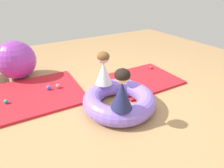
% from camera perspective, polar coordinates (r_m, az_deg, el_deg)
% --- Properties ---
extents(ground_plane, '(8.00, 8.00, 0.00)m').
position_cam_1_polar(ground_plane, '(2.81, 2.99, -7.18)').
color(ground_plane, tan).
extents(gym_mat_near_right, '(1.27, 1.05, 0.04)m').
position_cam_1_polar(gym_mat_near_right, '(3.61, 9.31, 1.45)').
color(gym_mat_near_right, red).
rests_on(gym_mat_near_right, ground).
extents(gym_mat_front, '(1.80, 1.34, 0.04)m').
position_cam_1_polar(gym_mat_front, '(3.33, -24.89, -3.48)').
color(gym_mat_front, red).
rests_on(gym_mat_front, ground).
extents(inflatable_cushion, '(1.06, 1.06, 0.26)m').
position_cam_1_polar(inflatable_cushion, '(2.73, 2.16, -4.96)').
color(inflatable_cushion, '#8466E0').
rests_on(inflatable_cushion, ground).
extents(child_in_white, '(0.30, 0.30, 0.51)m').
position_cam_1_polar(child_in_white, '(2.80, -2.59, 4.73)').
color(child_in_white, white).
rests_on(child_in_white, inflatable_cushion).
extents(child_in_navy, '(0.31, 0.31, 0.52)m').
position_cam_1_polar(child_in_navy, '(2.22, 3.06, -1.77)').
color(child_in_navy, navy).
rests_on(child_in_navy, inflatable_cushion).
extents(play_ball_red, '(0.06, 0.06, 0.06)m').
position_cam_1_polar(play_ball_red, '(4.04, 11.87, 4.98)').
color(play_ball_red, red).
rests_on(play_ball_red, gym_mat_near_right).
extents(play_ball_teal, '(0.06, 0.06, 0.06)m').
position_cam_1_polar(play_ball_teal, '(3.22, -29.58, -4.69)').
color(play_ball_teal, teal).
rests_on(play_ball_teal, gym_mat_front).
extents(play_ball_blue, '(0.07, 0.07, 0.07)m').
position_cam_1_polar(play_ball_blue, '(3.33, -18.77, -1.08)').
color(play_ball_blue, blue).
rests_on(play_ball_blue, gym_mat_front).
extents(play_ball_pink, '(0.08, 0.08, 0.08)m').
position_cam_1_polar(play_ball_pink, '(3.34, -16.14, -0.58)').
color(play_ball_pink, pink).
rests_on(play_ball_pink, gym_mat_front).
extents(exercise_ball_large, '(0.72, 0.72, 0.72)m').
position_cam_1_polar(exercise_ball_large, '(3.98, -27.19, 6.51)').
color(exercise_ball_large, purple).
rests_on(exercise_ball_large, ground).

